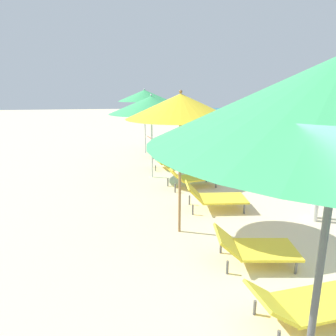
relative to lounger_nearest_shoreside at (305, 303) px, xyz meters
name	(u,v)px	position (x,y,z in m)	size (l,w,h in m)	color
lounger_nearest_shoreside	(305,303)	(0.00, 0.00, 0.00)	(1.40, 0.71, 0.49)	yellow
umbrella_second	(181,107)	(-0.97, 2.53, 2.09)	(1.91, 1.91, 2.61)	olive
lounger_second_shoreside	(214,197)	(0.02, 3.50, 0.05)	(1.40, 0.84, 0.60)	yellow
lounger_second_inland	(254,247)	(-0.05, 1.27, 0.02)	(1.33, 0.88, 0.52)	yellow
umbrella_third	(151,105)	(-1.06, 6.30, 1.92)	(2.47, 2.47, 2.48)	silver
lounger_third_shoreside	(167,161)	(-0.43, 7.30, 0.02)	(1.28, 0.76, 0.57)	yellow
lounger_third_inland	(190,176)	(-0.15, 5.14, 0.06)	(1.50, 0.91, 0.63)	yellow
umbrella_farthest	(144,96)	(-0.94, 9.89, 2.10)	(2.12, 2.12, 2.63)	silver
lounger_farthest_shoreside	(164,141)	(0.04, 11.11, 0.03)	(1.59, 0.80, 0.53)	#D8593F
lounger_farthest_inland	(165,150)	(-0.24, 8.98, 0.06)	(1.39, 0.68, 0.54)	yellow
person_walking_near	(320,168)	(1.89, 2.63, 0.85)	(0.36, 0.42, 1.78)	silver
cooler_box	(219,152)	(1.89, 8.83, -0.08)	(0.61, 0.43, 0.32)	#2659B2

